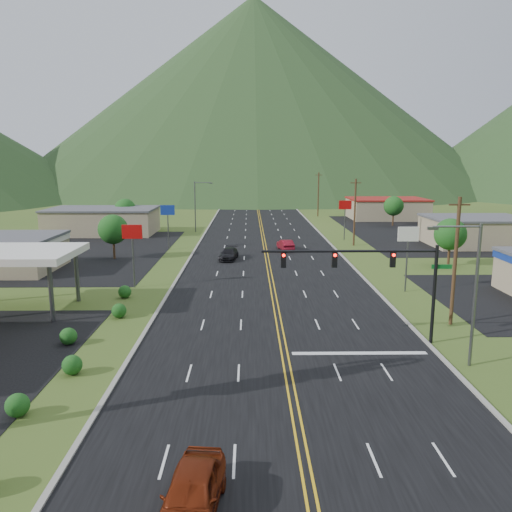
{
  "coord_description": "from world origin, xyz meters",
  "views": [
    {
      "loc": [
        -2.34,
        -19.31,
        12.68
      ],
      "look_at": [
        -1.75,
        23.26,
        4.5
      ],
      "focal_mm": 35.0,
      "sensor_mm": 36.0,
      "label": 1
    }
  ],
  "objects_px": {
    "car_red_far": "(286,245)",
    "traffic_signal": "(378,269)",
    "car_dark_mid": "(229,254)",
    "streetlight_west": "(197,203)",
    "car_red_near": "(192,494)",
    "gas_canopy": "(15,255)",
    "streetlight_east": "(471,285)"
  },
  "relations": [
    {
      "from": "traffic_signal",
      "to": "car_dark_mid",
      "type": "relative_size",
      "value": 2.65
    },
    {
      "from": "streetlight_west",
      "to": "car_dark_mid",
      "type": "bearing_deg",
      "value": -75.47
    },
    {
      "from": "traffic_signal",
      "to": "car_dark_mid",
      "type": "height_order",
      "value": "traffic_signal"
    },
    {
      "from": "traffic_signal",
      "to": "gas_canopy",
      "type": "bearing_deg",
      "value": 164.3
    },
    {
      "from": "gas_canopy",
      "to": "car_dark_mid",
      "type": "distance_m",
      "value": 28.24
    },
    {
      "from": "car_red_near",
      "to": "car_dark_mid",
      "type": "xyz_separation_m",
      "value": [
        -0.56,
        47.42,
        -0.14
      ]
    },
    {
      "from": "car_red_far",
      "to": "car_red_near",
      "type": "bearing_deg",
      "value": 72.57
    },
    {
      "from": "car_red_near",
      "to": "car_dark_mid",
      "type": "relative_size",
      "value": 1.01
    },
    {
      "from": "streetlight_west",
      "to": "gas_canopy",
      "type": "height_order",
      "value": "streetlight_west"
    },
    {
      "from": "gas_canopy",
      "to": "car_dark_mid",
      "type": "xyz_separation_m",
      "value": [
        17.02,
        22.15,
        -4.16
      ]
    },
    {
      "from": "streetlight_west",
      "to": "gas_canopy",
      "type": "bearing_deg",
      "value": -102.13
    },
    {
      "from": "car_red_far",
      "to": "traffic_signal",
      "type": "bearing_deg",
      "value": 85.82
    },
    {
      "from": "car_dark_mid",
      "to": "car_red_far",
      "type": "relative_size",
      "value": 1.08
    },
    {
      "from": "car_red_near",
      "to": "car_red_far",
      "type": "xyz_separation_m",
      "value": [
        7.29,
        54.24,
        -0.1
      ]
    },
    {
      "from": "streetlight_east",
      "to": "streetlight_west",
      "type": "bearing_deg",
      "value": 110.86
    },
    {
      "from": "gas_canopy",
      "to": "car_dark_mid",
      "type": "relative_size",
      "value": 2.02
    },
    {
      "from": "streetlight_east",
      "to": "traffic_signal",
      "type": "bearing_deg",
      "value": 139.61
    },
    {
      "from": "traffic_signal",
      "to": "car_red_near",
      "type": "height_order",
      "value": "traffic_signal"
    },
    {
      "from": "car_dark_mid",
      "to": "car_red_far",
      "type": "distance_m",
      "value": 10.39
    },
    {
      "from": "streetlight_west",
      "to": "car_red_far",
      "type": "bearing_deg",
      "value": -52.62
    },
    {
      "from": "traffic_signal",
      "to": "car_red_far",
      "type": "relative_size",
      "value": 2.85
    },
    {
      "from": "traffic_signal",
      "to": "car_dark_mid",
      "type": "bearing_deg",
      "value": 110.81
    },
    {
      "from": "streetlight_east",
      "to": "car_dark_mid",
      "type": "relative_size",
      "value": 1.82
    },
    {
      "from": "car_red_near",
      "to": "car_red_far",
      "type": "height_order",
      "value": "car_red_near"
    },
    {
      "from": "streetlight_east",
      "to": "gas_canopy",
      "type": "height_order",
      "value": "streetlight_east"
    },
    {
      "from": "traffic_signal",
      "to": "car_red_far",
      "type": "distance_m",
      "value": 37.42
    },
    {
      "from": "traffic_signal",
      "to": "gas_canopy",
      "type": "height_order",
      "value": "traffic_signal"
    },
    {
      "from": "car_dark_mid",
      "to": "streetlight_west",
      "type": "bearing_deg",
      "value": 112.29
    },
    {
      "from": "traffic_signal",
      "to": "car_red_far",
      "type": "bearing_deg",
      "value": 95.59
    },
    {
      "from": "streetlight_west",
      "to": "car_dark_mid",
      "type": "distance_m",
      "value": 27.08
    },
    {
      "from": "streetlight_east",
      "to": "car_red_far",
      "type": "distance_m",
      "value": 42.03
    },
    {
      "from": "gas_canopy",
      "to": "car_dark_mid",
      "type": "bearing_deg",
      "value": 52.46
    }
  ]
}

